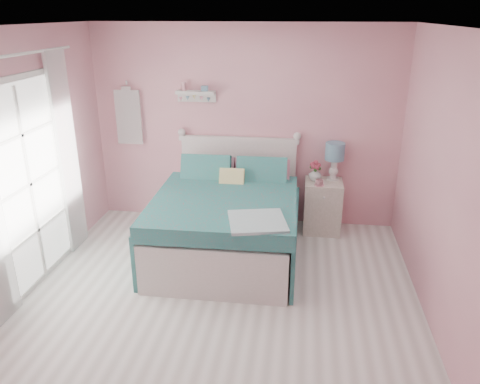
% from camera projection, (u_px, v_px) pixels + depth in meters
% --- Properties ---
extents(floor, '(4.50, 4.50, 0.00)m').
position_uv_depth(floor, '(215.00, 313.00, 4.50)').
color(floor, beige).
rests_on(floor, ground).
extents(room_shell, '(4.50, 4.50, 4.50)m').
position_uv_depth(room_shell, '(211.00, 156.00, 3.93)').
color(room_shell, '#D08496').
rests_on(room_shell, floor).
extents(bed, '(1.63, 2.05, 1.18)m').
position_uv_depth(bed, '(227.00, 222.00, 5.50)').
color(bed, silver).
rests_on(bed, floor).
extents(nightstand, '(0.47, 0.47, 0.68)m').
position_uv_depth(nightstand, '(322.00, 206.00, 6.09)').
color(nightstand, silver).
rests_on(nightstand, floor).
extents(table_lamp, '(0.24, 0.24, 0.49)m').
position_uv_depth(table_lamp, '(335.00, 154.00, 5.92)').
color(table_lamp, white).
rests_on(table_lamp, nightstand).
extents(vase, '(0.21, 0.21, 0.17)m').
position_uv_depth(vase, '(315.00, 174.00, 5.98)').
color(vase, silver).
rests_on(vase, nightstand).
extents(teacup, '(0.11, 0.11, 0.08)m').
position_uv_depth(teacup, '(319.00, 183.00, 5.82)').
color(teacup, '#C0818C').
rests_on(teacup, nightstand).
extents(roses, '(0.14, 0.11, 0.12)m').
position_uv_depth(roses, '(315.00, 165.00, 5.93)').
color(roses, '#C14258').
rests_on(roses, vase).
extents(wall_shelf, '(0.50, 0.15, 0.25)m').
position_uv_depth(wall_shelf, '(196.00, 93.00, 5.98)').
color(wall_shelf, silver).
rests_on(wall_shelf, room_shell).
extents(hanging_dress, '(0.34, 0.03, 0.72)m').
position_uv_depth(hanging_dress, '(129.00, 117.00, 6.21)').
color(hanging_dress, white).
rests_on(hanging_dress, room_shell).
extents(french_door, '(0.04, 1.32, 2.16)m').
position_uv_depth(french_door, '(29.00, 185.00, 4.73)').
color(french_door, silver).
rests_on(french_door, floor).
extents(curtain_far, '(0.04, 0.40, 2.32)m').
position_uv_depth(curtain_far, '(67.00, 154.00, 5.37)').
color(curtain_far, white).
rests_on(curtain_far, floor).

